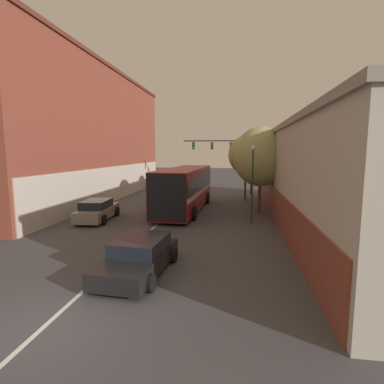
{
  "coord_description": "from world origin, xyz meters",
  "views": [
    {
      "loc": [
        4.92,
        -6.53,
        4.54
      ],
      "look_at": [
        1.76,
        14.52,
        1.69
      ],
      "focal_mm": 28.0,
      "sensor_mm": 36.0,
      "label": 1
    }
  ],
  "objects": [
    {
      "name": "street_tree_far",
      "position": [
        5.72,
        21.76,
        4.27
      ],
      "size": [
        3.22,
        2.9,
        6.06
      ],
      "color": "brown",
      "rests_on": "ground_plane"
    },
    {
      "name": "building_left_brick",
      "position": [
        -9.9,
        20.86,
        6.27
      ],
      "size": [
        7.14,
        28.11,
        12.32
      ],
      "color": "brown",
      "rests_on": "ground_plane"
    },
    {
      "name": "traffic_signal_gantry",
      "position": [
        3.96,
        26.23,
        4.5
      ],
      "size": [
        7.51,
        0.36,
        6.05
      ],
      "color": "black",
      "rests_on": "ground_plane"
    },
    {
      "name": "street_lamp",
      "position": [
        5.9,
        12.52,
        2.67
      ],
      "size": [
        0.29,
        0.29,
        4.94
      ],
      "color": "#233323",
      "rests_on": "ground_plane"
    },
    {
      "name": "parked_car_left_mid",
      "position": [
        -4.26,
        11.98,
        0.67
      ],
      "size": [
        2.27,
        4.47,
        1.39
      ],
      "rotation": [
        0.0,
        0.0,
        1.66
      ],
      "color": "slate",
      "rests_on": "ground_plane"
    },
    {
      "name": "street_tree_near",
      "position": [
        6.6,
        15.61,
        4.2
      ],
      "size": [
        3.9,
        3.51,
        6.35
      ],
      "color": "#4C3823",
      "rests_on": "ground_plane"
    },
    {
      "name": "bus",
      "position": [
        0.95,
        16.27,
        1.86
      ],
      "size": [
        3.23,
        10.88,
        3.3
      ],
      "rotation": [
        0.0,
        0.0,
        1.53
      ],
      "color": "maroon",
      "rests_on": "ground_plane"
    },
    {
      "name": "building_right_storefront",
      "position": [
        11.09,
        12.9,
        3.21
      ],
      "size": [
        7.55,
        26.05,
        6.18
      ],
      "color": "#B7B2A3",
      "rests_on": "ground_plane"
    },
    {
      "name": "parked_car_left_near",
      "position": [
        -4.22,
        31.42,
        0.63
      ],
      "size": [
        2.24,
        4.57,
        1.33
      ],
      "rotation": [
        0.0,
        0.0,
        1.54
      ],
      "color": "silver",
      "rests_on": "ground_plane"
    },
    {
      "name": "lane_center_line",
      "position": [
        0.0,
        15.12,
        0.0
      ],
      "size": [
        0.14,
        42.24,
        0.01
      ],
      "color": "silver",
      "rests_on": "ground_plane"
    },
    {
      "name": "ground_plane",
      "position": [
        0.0,
        0.0,
        0.0
      ],
      "size": [
        160.0,
        160.0,
        0.0
      ],
      "primitive_type": "plane",
      "color": "#424247"
    },
    {
      "name": "hatchback_foreground",
      "position": [
        1.32,
        3.93,
        0.62
      ],
      "size": [
        2.4,
        4.52,
        1.3
      ],
      "rotation": [
        0.0,
        0.0,
        1.5
      ],
      "color": "black",
      "rests_on": "ground_plane"
    }
  ]
}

